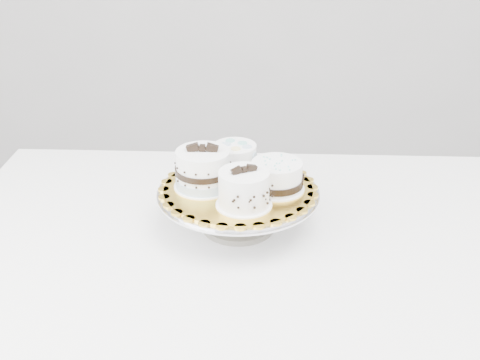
{
  "coord_description": "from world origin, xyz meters",
  "views": [
    {
      "loc": [
        -0.04,
        -0.97,
        1.4
      ],
      "look_at": [
        -0.01,
        0.1,
        0.86
      ],
      "focal_mm": 45.0,
      "sensor_mm": 36.0,
      "label": 1
    }
  ],
  "objects_px": {
    "table": "(240,266)",
    "cake_banded": "(203,170)",
    "cake_board": "(238,188)",
    "cake_dots": "(235,159)",
    "cake_swirl": "(244,190)",
    "cake_ribbon": "(277,177)",
    "cake_stand": "(238,202)"
  },
  "relations": [
    {
      "from": "cake_board",
      "to": "cake_swirl",
      "type": "relative_size",
      "value": 2.4
    },
    {
      "from": "cake_banded",
      "to": "cake_dots",
      "type": "height_order",
      "value": "cake_banded"
    },
    {
      "from": "cake_banded",
      "to": "cake_swirl",
      "type": "bearing_deg",
      "value": -42.1
    },
    {
      "from": "table",
      "to": "cake_dots",
      "type": "distance_m",
      "value": 0.22
    },
    {
      "from": "cake_banded",
      "to": "cake_ribbon",
      "type": "bearing_deg",
      "value": -2.41
    },
    {
      "from": "cake_swirl",
      "to": "cake_stand",
      "type": "bearing_deg",
      "value": 74.27
    },
    {
      "from": "table",
      "to": "cake_dots",
      "type": "relative_size",
      "value": 11.39
    },
    {
      "from": "cake_swirl",
      "to": "cake_dots",
      "type": "xyz_separation_m",
      "value": [
        -0.01,
        0.14,
        0.0
      ]
    },
    {
      "from": "cake_board",
      "to": "cake_ribbon",
      "type": "bearing_deg",
      "value": -6.0
    },
    {
      "from": "cake_dots",
      "to": "cake_ribbon",
      "type": "xyz_separation_m",
      "value": [
        0.08,
        -0.07,
        -0.01
      ]
    },
    {
      "from": "cake_banded",
      "to": "cake_ribbon",
      "type": "relative_size",
      "value": 0.98
    },
    {
      "from": "cake_dots",
      "to": "cake_stand",
      "type": "bearing_deg",
      "value": -67.59
    },
    {
      "from": "cake_board",
      "to": "cake_dots",
      "type": "xyz_separation_m",
      "value": [
        -0.01,
        0.06,
        0.04
      ]
    },
    {
      "from": "cake_stand",
      "to": "cake_banded",
      "type": "xyz_separation_m",
      "value": [
        -0.07,
        0.01,
        0.07
      ]
    },
    {
      "from": "cake_stand",
      "to": "cake_board",
      "type": "height_order",
      "value": "cake_board"
    },
    {
      "from": "cake_stand",
      "to": "cake_board",
      "type": "relative_size",
      "value": 1.09
    },
    {
      "from": "table",
      "to": "cake_swirl",
      "type": "distance_m",
      "value": 0.21
    },
    {
      "from": "cake_banded",
      "to": "table",
      "type": "bearing_deg",
      "value": -24.59
    },
    {
      "from": "cake_stand",
      "to": "cake_banded",
      "type": "height_order",
      "value": "cake_banded"
    },
    {
      "from": "cake_board",
      "to": "cake_swirl",
      "type": "xyz_separation_m",
      "value": [
        0.01,
        -0.07,
        0.04
      ]
    },
    {
      "from": "table",
      "to": "cake_ribbon",
      "type": "distance_m",
      "value": 0.21
    },
    {
      "from": "cake_dots",
      "to": "cake_ribbon",
      "type": "relative_size",
      "value": 0.92
    },
    {
      "from": "cake_board",
      "to": "cake_ribbon",
      "type": "distance_m",
      "value": 0.08
    },
    {
      "from": "table",
      "to": "cake_ribbon",
      "type": "bearing_deg",
      "value": 21.82
    },
    {
      "from": "cake_board",
      "to": "cake_dots",
      "type": "bearing_deg",
      "value": 94.99
    },
    {
      "from": "cake_banded",
      "to": "cake_stand",
      "type": "bearing_deg",
      "value": -2.24
    },
    {
      "from": "cake_banded",
      "to": "cake_dots",
      "type": "distance_m",
      "value": 0.09
    },
    {
      "from": "cake_dots",
      "to": "cake_ribbon",
      "type": "distance_m",
      "value": 0.11
    },
    {
      "from": "cake_swirl",
      "to": "cake_ribbon",
      "type": "height_order",
      "value": "cake_swirl"
    },
    {
      "from": "cake_board",
      "to": "cake_swirl",
      "type": "bearing_deg",
      "value": -83.15
    },
    {
      "from": "table",
      "to": "cake_banded",
      "type": "xyz_separation_m",
      "value": [
        -0.07,
        0.04,
        0.2
      ]
    },
    {
      "from": "cake_stand",
      "to": "cake_ribbon",
      "type": "relative_size",
      "value": 2.7
    }
  ]
}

